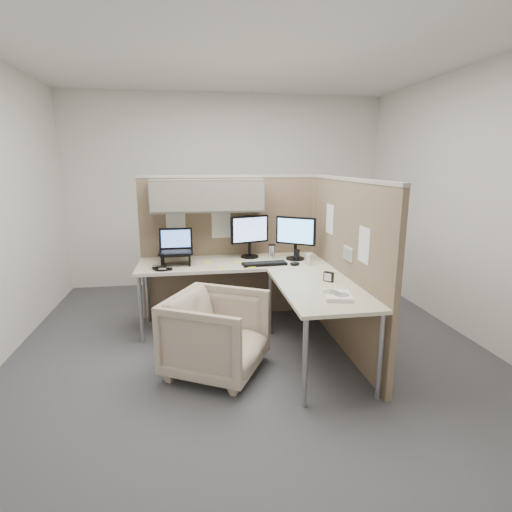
{
  "coord_description": "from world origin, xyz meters",
  "views": [
    {
      "loc": [
        -0.52,
        -3.59,
        1.76
      ],
      "look_at": [
        0.1,
        0.25,
        0.85
      ],
      "focal_mm": 28.0,
      "sensor_mm": 36.0,
      "label": 1
    }
  ],
  "objects": [
    {
      "name": "sticky_note_a",
      "position": [
        -0.24,
        0.31,
        0.73
      ],
      "size": [
        0.09,
        0.09,
        0.01
      ],
      "primitive_type": "cube",
      "rotation": [
        0.0,
        0.0,
        0.19
      ],
      "color": "yellow",
      "rests_on": "desk"
    },
    {
      "name": "soda_can_silver",
      "position": [
        0.59,
        0.5,
        0.79
      ],
      "size": [
        0.07,
        0.07,
        0.12
      ],
      "primitive_type": "cylinder",
      "color": "black",
      "rests_on": "desk"
    },
    {
      "name": "monitor_left",
      "position": [
        0.1,
        0.71,
        1.0
      ],
      "size": [
        0.43,
        0.2,
        0.47
      ],
      "rotation": [
        0.0,
        0.0,
        0.29
      ],
      "color": "black",
      "rests_on": "desk"
    },
    {
      "name": "partition_right",
      "position": [
        0.9,
        -0.07,
        0.82
      ],
      "size": [
        0.07,
        2.03,
        1.63
      ],
      "color": "#846E56",
      "rests_on": "ground"
    },
    {
      "name": "sticky_note_c",
      "position": [
        -0.38,
        0.56,
        0.73
      ],
      "size": [
        0.09,
        0.09,
        0.01
      ],
      "primitive_type": "cube",
      "rotation": [
        0.0,
        0.0,
        0.23
      ],
      "color": "yellow",
      "rests_on": "desk"
    },
    {
      "name": "desk",
      "position": [
        0.12,
        0.13,
        0.69
      ],
      "size": [
        2.0,
        1.98,
        0.73
      ],
      "color": "beige",
      "rests_on": "ground"
    },
    {
      "name": "ground",
      "position": [
        0.0,
        0.0,
        0.0
      ],
      "size": [
        4.5,
        4.5,
        0.0
      ],
      "primitive_type": "plane",
      "color": "#404046",
      "rests_on": "ground"
    },
    {
      "name": "sticky_note_b",
      "position": [
        0.06,
        0.26,
        0.73
      ],
      "size": [
        0.1,
        0.1,
        0.01
      ],
      "primitive_type": "cube",
      "rotation": [
        0.0,
        0.0,
        -0.37
      ],
      "color": "yellow",
      "rests_on": "desk"
    },
    {
      "name": "headphones",
      "position": [
        -0.83,
        0.32,
        0.74
      ],
      "size": [
        0.22,
        0.22,
        0.03
      ],
      "rotation": [
        0.0,
        0.0,
        -0.4
      ],
      "color": "black",
      "rests_on": "desk"
    },
    {
      "name": "laptop_station",
      "position": [
        -0.7,
        0.54,
        0.87
      ],
      "size": [
        0.34,
        0.3,
        0.36
      ],
      "color": "black",
      "rests_on": "desk"
    },
    {
      "name": "monitor_right",
      "position": [
        0.58,
        0.53,
        1.0
      ],
      "size": [
        0.38,
        0.28,
        0.47
      ],
      "rotation": [
        0.0,
        0.0,
        -0.6
      ],
      "color": "black",
      "rests_on": "desk"
    },
    {
      "name": "sticky_note_d",
      "position": [
        -0.05,
        0.47,
        0.73
      ],
      "size": [
        0.09,
        0.09,
        0.01
      ],
      "primitive_type": "cube",
      "rotation": [
        0.0,
        0.0,
        -0.14
      ],
      "color": "yellow",
      "rests_on": "desk"
    },
    {
      "name": "paper_stack",
      "position": [
        0.59,
        -0.75,
        0.75
      ],
      "size": [
        0.25,
        0.3,
        0.03
      ],
      "rotation": [
        0.0,
        0.0,
        -0.21
      ],
      "color": "white",
      "rests_on": "desk"
    },
    {
      "name": "partition_back",
      "position": [
        -0.22,
        0.83,
        1.1
      ],
      "size": [
        2.0,
        0.36,
        1.63
      ],
      "color": "#846E56",
      "rests_on": "ground"
    },
    {
      "name": "office_chair",
      "position": [
        -0.35,
        -0.44,
        0.38
      ],
      "size": [
        0.96,
        0.98,
        0.76
      ],
      "primitive_type": "imported",
      "rotation": [
        0.0,
        0.0,
        1.08
      ],
      "color": "beige",
      "rests_on": "ground"
    },
    {
      "name": "keyboard",
      "position": [
        0.2,
        0.34,
        0.74
      ],
      "size": [
        0.47,
        0.19,
        0.02
      ],
      "primitive_type": "cube",
      "rotation": [
        0.0,
        0.0,
        0.08
      ],
      "color": "black",
      "rests_on": "desk"
    },
    {
      "name": "mouse",
      "position": [
        0.51,
        0.27,
        0.75
      ],
      "size": [
        0.11,
        0.07,
        0.04
      ],
      "primitive_type": "ellipsoid",
      "rotation": [
        0.0,
        0.0,
        -0.03
      ],
      "color": "black",
      "rests_on": "desk"
    },
    {
      "name": "travel_mug",
      "position": [
        0.33,
        0.59,
        0.81
      ],
      "size": [
        0.08,
        0.08,
        0.16
      ],
      "color": "silver",
      "rests_on": "desk"
    },
    {
      "name": "desk_clock",
      "position": [
        0.66,
        -0.33,
        0.77
      ],
      "size": [
        0.09,
        0.09,
        0.09
      ],
      "rotation": [
        0.0,
        0.0,
        -0.81
      ],
      "color": "black",
      "rests_on": "desk"
    },
    {
      "name": "soda_can_green",
      "position": [
        0.65,
        0.26,
        0.79
      ],
      "size": [
        0.07,
        0.07,
        0.12
      ],
      "primitive_type": "cylinder",
      "color": "silver",
      "rests_on": "desk"
    }
  ]
}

